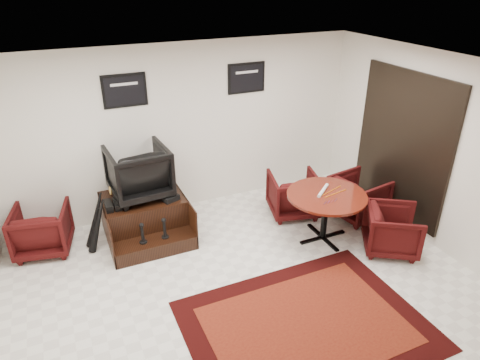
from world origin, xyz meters
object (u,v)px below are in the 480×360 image
at_px(meeting_table, 326,200).
at_px(shine_podium, 146,218).
at_px(armchair_side, 42,228).
at_px(table_chair_window, 359,195).
at_px(table_chair_back, 293,192).
at_px(table_chair_corner, 393,228).
at_px(shine_chair, 138,169).

bearing_deg(meeting_table, shine_podium, 153.41).
bearing_deg(armchair_side, table_chair_window, 179.11).
relative_size(armchair_side, table_chair_back, 0.97).
xyz_separation_m(table_chair_back, table_chair_corner, (0.78, -1.52, -0.02)).
bearing_deg(table_chair_corner, armchair_side, 98.81).
distance_m(shine_podium, shine_chair, 0.79).
relative_size(meeting_table, table_chair_corner, 1.57).
xyz_separation_m(shine_podium, table_chair_corner, (3.21, -1.90, 0.09)).
bearing_deg(shine_chair, shine_podium, 85.97).
xyz_separation_m(armchair_side, table_chair_back, (3.90, -0.57, 0.01)).
xyz_separation_m(shine_podium, armchair_side, (-1.47, 0.20, 0.10)).
relative_size(table_chair_back, table_chair_window, 1.00).
bearing_deg(table_chair_corner, meeting_table, 81.10).
bearing_deg(table_chair_back, armchair_side, 6.59).
bearing_deg(meeting_table, table_chair_back, 92.81).
height_order(table_chair_back, table_chair_window, table_chair_back).
bearing_deg(armchair_side, meeting_table, 171.82).
bearing_deg(shine_chair, armchair_side, -6.47).
distance_m(shine_chair, table_chair_window, 3.60).
relative_size(shine_chair, table_chair_back, 1.10).
xyz_separation_m(meeting_table, table_chair_back, (-0.04, 0.86, -0.28)).
bearing_deg(armchair_side, table_chair_corner, 167.71).
height_order(shine_chair, table_chair_window, shine_chair).
height_order(table_chair_window, table_chair_corner, table_chair_window).
distance_m(shine_podium, armchair_side, 1.49).
bearing_deg(table_chair_window, armchair_side, 68.37).
distance_m(meeting_table, table_chair_corner, 1.03).
xyz_separation_m(shine_chair, table_chair_window, (3.38, -1.03, -0.67)).
xyz_separation_m(shine_podium, table_chair_back, (2.43, -0.38, 0.11)).
bearing_deg(table_chair_corner, table_chair_window, 23.23).
relative_size(table_chair_back, table_chair_corner, 1.06).
distance_m(meeting_table, table_chair_back, 0.91).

